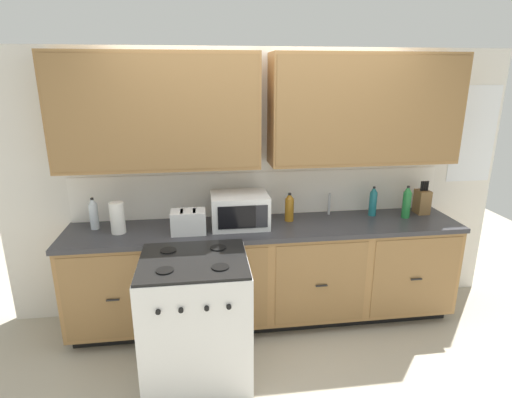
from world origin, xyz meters
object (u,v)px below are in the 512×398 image
toaster (188,222)px  bottle_green (407,202)px  bottle_amber (289,207)px  stove_range (196,318)px  bottle_clear (94,214)px  microwave (240,210)px  bottle_teal (373,201)px  knife_block (422,201)px  paper_towel_roll (117,218)px

toaster → bottle_green: bottle_green is taller
bottle_amber → bottle_green: (1.06, -0.06, 0.02)m
stove_range → bottle_clear: bearing=137.8°
microwave → toaster: size_ratio=1.71×
stove_range → bottle_teal: (1.62, 0.76, 0.59)m
bottle_amber → toaster: bearing=-168.6°
bottle_amber → microwave: bearing=-171.3°
microwave → bottle_amber: (0.45, 0.07, -0.02)m
bottle_teal → microwave: bearing=-175.0°
toaster → bottle_clear: bearing=165.6°
knife_block → bottle_amber: knife_block is taller
bottle_green → bottle_amber: bearing=176.9°
bottle_clear → bottle_green: size_ratio=0.92×
knife_block → bottle_clear: bearing=-179.7°
toaster → bottle_teal: size_ratio=1.02×
toaster → knife_block: size_ratio=0.90×
toaster → bottle_amber: bearing=11.4°
paper_towel_roll → bottle_clear: 0.25m
microwave → knife_block: 1.71m
microwave → bottle_amber: bearing=8.7°
paper_towel_roll → stove_range: bearing=-45.7°
bottle_amber → bottle_teal: (0.79, 0.04, 0.01)m
bottle_green → bottle_teal: bearing=160.5°
stove_range → knife_block: 2.30m
microwave → bottle_teal: size_ratio=1.76×
paper_towel_roll → bottle_clear: size_ratio=0.96×
stove_range → bottle_teal: size_ratio=3.48×
stove_range → bottle_teal: bottle_teal is taller
bottle_clear → bottle_teal: size_ratio=0.99×
stove_range → toaster: bearing=94.2°
stove_range → bottle_green: bearing=19.3°
paper_towel_roll → bottle_teal: size_ratio=0.95×
bottle_teal → stove_range: bearing=-154.9°
bottle_amber → bottle_green: bearing=-3.1°
microwave → bottle_amber: 0.45m
stove_range → paper_towel_roll: 1.05m
knife_block → bottle_teal: 0.48m
stove_range → bottle_green: (1.90, 0.66, 0.60)m
paper_towel_roll → bottle_green: bearing=0.9°
stove_range → bottle_teal: bearing=25.1°
stove_range → bottle_amber: (0.83, 0.72, 0.58)m
toaster → paper_towel_roll: (-0.57, 0.08, 0.03)m
bottle_amber → bottle_green: size_ratio=0.86×
bottle_clear → bottle_teal: bottle_teal is taller
bottle_teal → bottle_green: size_ratio=0.92×
bottle_clear → bottle_amber: (1.66, -0.02, -0.01)m
paper_towel_roll → bottle_clear: bearing=150.2°
microwave → paper_towel_roll: microwave is taller
bottle_amber → knife_block: bearing=1.7°
microwave → bottle_green: size_ratio=1.62×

